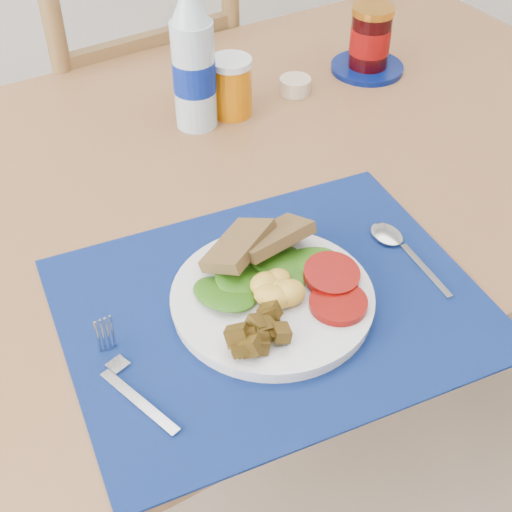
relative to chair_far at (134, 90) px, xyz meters
The scene contains 11 objects.
ground 0.98m from the chair_far, 89.75° to the right, with size 4.00×4.00×0.00m, color gray.
table 0.59m from the chair_far, 89.66° to the right, with size 1.40×0.90×0.75m.
chair_far is the anchor object (origin of this frame).
placemat 0.90m from the chair_far, 100.86° to the right, with size 0.51×0.40×0.00m, color black.
breakfast_plate 0.91m from the chair_far, 101.13° to the right, with size 0.25×0.25×0.06m.
fork 0.98m from the chair_far, 112.73° to the right, with size 0.05×0.17×0.00m.
spoon 0.88m from the chair_far, 87.51° to the right, with size 0.04×0.16×0.00m.
water_bottle 0.51m from the chair_far, 96.63° to the right, with size 0.07×0.07×0.24m.
juice_glass 0.48m from the chair_far, 87.68° to the right, with size 0.07×0.07×0.10m, color #C76505.
ramekin 0.49m from the chair_far, 70.58° to the right, with size 0.06×0.06×0.03m, color beige.
jam_on_saucer 0.57m from the chair_far, 53.43° to the right, with size 0.14×0.14×0.12m.
Camera 1 is at (-0.51, -0.62, 1.40)m, focal length 50.00 mm.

